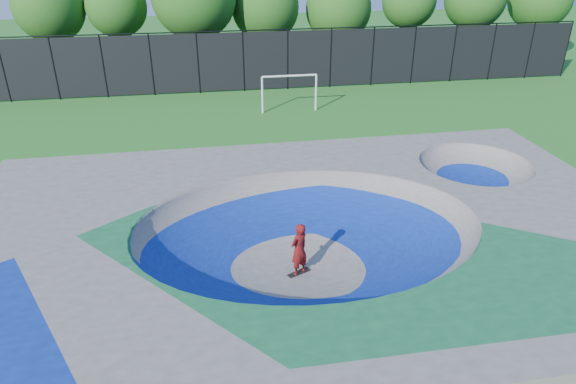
% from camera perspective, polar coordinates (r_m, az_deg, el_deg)
% --- Properties ---
extents(ground, '(120.00, 120.00, 0.00)m').
position_cam_1_polar(ground, '(16.84, 2.18, -7.83)').
color(ground, '#1F631B').
rests_on(ground, ground).
extents(skate_deck, '(22.00, 14.00, 1.50)m').
position_cam_1_polar(skate_deck, '(16.43, 2.22, -5.67)').
color(skate_deck, gray).
rests_on(skate_deck, ground).
extents(skater, '(0.78, 0.72, 1.79)m').
position_cam_1_polar(skater, '(15.83, 1.22, -6.41)').
color(skater, '#B7130E').
rests_on(skater, ground).
extents(skateboard, '(0.80, 0.55, 0.05)m').
position_cam_1_polar(skateboard, '(16.32, 1.19, -8.98)').
color(skateboard, black).
rests_on(skateboard, ground).
extents(soccer_goal, '(3.37, 0.12, 2.23)m').
position_cam_1_polar(soccer_goal, '(31.00, 0.16, 11.67)').
color(soccer_goal, silver).
rests_on(soccer_goal, ground).
extents(fence, '(48.09, 0.09, 4.04)m').
position_cam_1_polar(fence, '(35.49, -4.97, 14.40)').
color(fence, black).
rests_on(fence, ground).
extents(treeline, '(53.44, 7.14, 8.76)m').
position_cam_1_polar(treeline, '(40.02, -4.99, 20.05)').
color(treeline, '#412920').
rests_on(treeline, ground).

